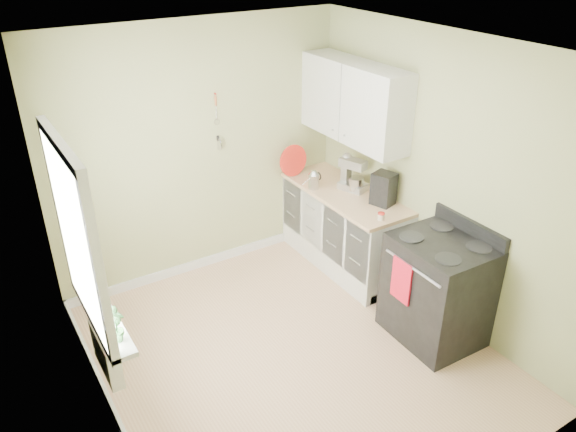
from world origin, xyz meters
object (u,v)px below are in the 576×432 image
kettle (314,180)px  coffee_maker (383,190)px  stand_mixer (352,175)px  stove (438,289)px

kettle → coffee_maker: bearing=-60.8°
stand_mixer → coffee_maker: size_ratio=1.13×
coffee_maker → stand_mixer: bearing=95.6°
stove → kettle: 1.78m
stove → coffee_maker: 1.16m
stand_mixer → coffee_maker: bearing=-84.4°
stove → stand_mixer: size_ratio=2.98×
kettle → stand_mixer: bearing=-34.3°
stove → coffee_maker: size_ratio=3.36×
stand_mixer → coffee_maker: 0.46m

